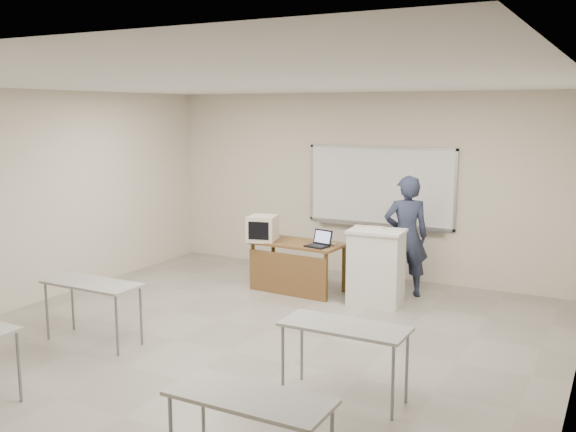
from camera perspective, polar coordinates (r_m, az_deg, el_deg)
The scene contains 10 objects.
floor at distance 7.48m, azimuth -5.06°, elevation -11.96°, with size 7.00×8.00×0.01m, color gray.
whiteboard at distance 10.48m, azimuth 8.18°, elevation 2.53°, with size 2.48×0.10×1.31m.
student_desks at distance 6.24m, azimuth -12.05°, elevation -9.96°, with size 4.40×2.20×0.73m.
instructor_desk at distance 9.61m, azimuth 0.60°, elevation -3.70°, with size 1.38×0.69×0.75m.
podium at distance 9.12m, azimuth 7.83°, elevation -4.51°, with size 0.76×0.55×1.07m.
crt_monitor at distance 9.78m, azimuth -2.29°, elevation -1.08°, with size 0.42×0.46×0.39m.
laptop at distance 9.37m, azimuth 2.73°, elevation -2.37°, with size 0.32×0.29×0.23m.
mouse at distance 9.47m, azimuth 4.00°, elevation -2.49°, with size 0.09×0.06×0.03m, color #B0B1B7.
keyboard at distance 9.13m, azimuth 7.20°, elevation -0.99°, with size 0.42×0.14×0.02m, color beige.
presenter at distance 9.52m, azimuth 10.46°, elevation -1.79°, with size 0.65×0.43×1.79m, color black.
Camera 1 is at (3.84, -5.82, 2.71)m, focal length 40.00 mm.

